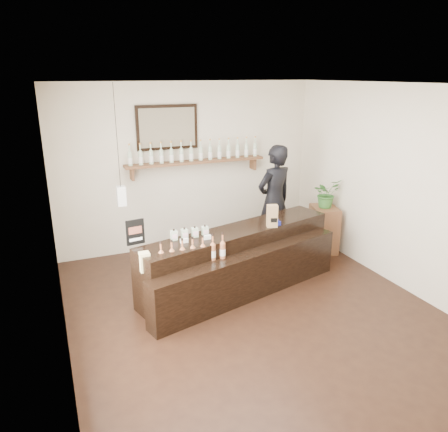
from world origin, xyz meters
TOP-DOWN VIEW (x-y plane):
  - ground at (0.00, 0.00)m, footprint 5.00×5.00m
  - room_shell at (0.00, 0.00)m, footprint 5.00×5.00m
  - back_wall_decor at (-0.14, 2.37)m, footprint 2.66×0.96m
  - counter at (0.12, 0.59)m, footprint 3.08×1.57m
  - promo_sign at (-1.31, 0.68)m, footprint 0.24×0.05m
  - paper_bag at (0.60, 0.61)m, footprint 0.17×0.15m
  - tape_dispenser at (0.70, 0.64)m, footprint 0.13×0.07m
  - side_cabinet at (2.00, 1.30)m, footprint 0.52×0.62m
  - potted_plant at (2.00, 1.30)m, footprint 0.49×0.44m
  - shopkeeper at (1.16, 1.55)m, footprint 0.85×0.66m

SIDE VIEW (x-z plane):
  - ground at x=0.00m, z-range 0.00..0.00m
  - side_cabinet at x=2.00m, z-range 0.00..0.78m
  - counter at x=0.12m, z-range -0.10..0.90m
  - tape_dispenser at x=0.70m, z-range 0.84..0.94m
  - paper_bag at x=0.60m, z-range 0.85..1.17m
  - promo_sign at x=-1.31m, z-range 0.85..1.18m
  - potted_plant at x=2.00m, z-range 0.78..1.26m
  - shopkeeper at x=1.16m, z-range 0.00..2.08m
  - room_shell at x=0.00m, z-range -0.80..4.20m
  - back_wall_decor at x=-0.14m, z-range 0.91..2.60m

